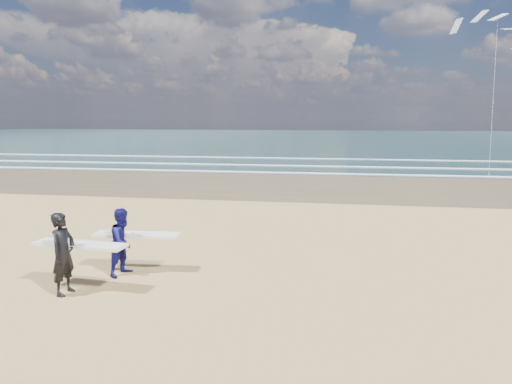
# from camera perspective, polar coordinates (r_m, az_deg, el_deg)

# --- Properties ---
(ocean) EXTENTS (220.00, 100.00, 0.02)m
(ocean) POSITION_cam_1_polar(r_m,az_deg,el_deg) (82.18, 19.77, 6.15)
(ocean) COLOR #193638
(ocean) RESTS_ON ground
(surfer_near) EXTENTS (2.24, 1.06, 1.86)m
(surfer_near) POSITION_cam_1_polar(r_m,az_deg,el_deg) (11.09, -22.74, -7.00)
(surfer_near) COLOR black
(surfer_near) RESTS_ON ground
(surfer_far) EXTENTS (2.23, 1.18, 1.70)m
(surfer_far) POSITION_cam_1_polar(r_m,az_deg,el_deg) (11.95, -16.09, -5.90)
(surfer_far) COLOR #0F0E51
(surfer_far) RESTS_ON ground
(kite_1) EXTENTS (5.62, 4.72, 12.06)m
(kite_1) POSITION_cam_1_polar(r_m,az_deg,el_deg) (36.84, 27.64, 12.48)
(kite_1) COLOR slate
(kite_1) RESTS_ON ground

